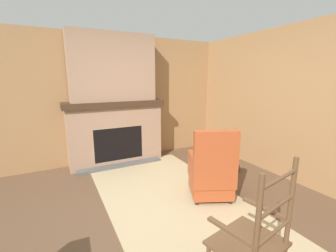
{
  "coord_description": "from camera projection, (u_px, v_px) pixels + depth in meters",
  "views": [
    {
      "loc": [
        2.18,
        -1.08,
        1.69
      ],
      "look_at": [
        -1.11,
        0.63,
        0.9
      ],
      "focal_mm": 24.0,
      "sensor_mm": 36.0,
      "label": 1
    }
  ],
  "objects": [
    {
      "name": "firewood_stack",
      "position": [
        225.0,
        165.0,
        4.26
      ],
      "size": [
        0.5,
        0.44,
        0.15
      ],
      "rotation": [
        0.0,
        0.0,
        -0.17
      ],
      "color": "brown",
      "rests_on": "ground"
    },
    {
      "name": "chimney_breast",
      "position": [
        113.0,
        68.0,
        4.22
      ],
      "size": [
        0.37,
        1.59,
        1.25
      ],
      "color": "#9E7A60",
      "rests_on": "fireplace_hearth"
    },
    {
      "name": "area_rug",
      "position": [
        173.0,
        200.0,
        3.17
      ],
      "size": [
        3.42,
        1.79,
        0.01
      ],
      "color": "tan",
      "rests_on": "ground"
    },
    {
      "name": "wood_panel_wall_left",
      "position": [
        111.0,
        100.0,
        4.56
      ],
      "size": [
        0.06,
        5.36,
        2.53
      ],
      "color": "#9E7247",
      "rests_on": "ground"
    },
    {
      "name": "oil_lamp_vase",
      "position": [
        93.0,
        96.0,
        4.19
      ],
      "size": [
        0.09,
        0.09,
        0.32
      ],
      "color": "#47708E",
      "rests_on": "fireplace_hearth"
    },
    {
      "name": "storage_case",
      "position": [
        124.0,
        97.0,
        4.47
      ],
      "size": [
        0.17,
        0.27,
        0.12
      ],
      "color": "brown",
      "rests_on": "fireplace_hearth"
    },
    {
      "name": "armchair",
      "position": [
        211.0,
        173.0,
        3.17
      ],
      "size": [
        0.78,
        0.77,
        1.04
      ],
      "rotation": [
        0.0,
        0.0,
        2.71
      ],
      "color": "#A84723",
      "rests_on": "ground"
    },
    {
      "name": "rocking_chair",
      "position": [
        251.0,
        249.0,
        1.72
      ],
      "size": [
        0.88,
        0.64,
        1.14
      ],
      "rotation": [
        0.0,
        0.0,
        3.33
      ],
      "color": "brown",
      "rests_on": "ground"
    },
    {
      "name": "ground_plane",
      "position": [
        164.0,
        220.0,
        2.73
      ],
      "size": [
        14.0,
        14.0,
        0.0
      ],
      "primitive_type": "plane",
      "color": "brown"
    },
    {
      "name": "fireplace_hearth",
      "position": [
        116.0,
        133.0,
        4.48
      ],
      "size": [
        0.62,
        1.9,
        1.26
      ],
      "color": "#9E7A60",
      "rests_on": "ground"
    },
    {
      "name": "wood_panel_wall_back",
      "position": [
        302.0,
        106.0,
        3.52
      ],
      "size": [
        5.36,
        0.09,
        2.53
      ],
      "color": "#9E7247",
      "rests_on": "ground"
    }
  ]
}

